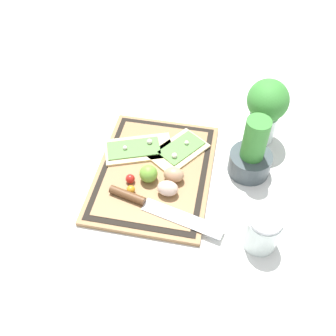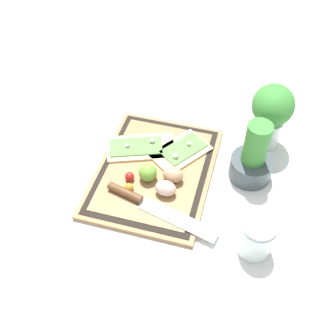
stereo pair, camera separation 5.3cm
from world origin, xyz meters
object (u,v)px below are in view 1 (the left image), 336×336
egg_pink (168,188)px  knife (146,203)px  egg_brown (174,175)px  pizza_slice_near (138,149)px  cherry_tomato_yellow (131,190)px  pizza_slice_far (179,150)px  sauce_jar (262,232)px  lime (149,174)px  herb_glass (266,107)px  cherry_tomato_red (130,179)px  herb_pot (252,155)px

egg_pink → knife: bearing=-45.0°
knife → egg_brown: 0.11m
pizza_slice_near → cherry_tomato_yellow: (0.15, 0.02, 0.01)m
pizza_slice_far → sauce_jar: (0.25, 0.24, 0.02)m
egg_brown → lime: bearing=-79.6°
egg_pink → herb_glass: bearing=140.1°
cherry_tomato_red → sauce_jar: 0.37m
lime → cherry_tomato_yellow: 0.06m
lime → cherry_tomato_red: (0.02, -0.05, -0.01)m
cherry_tomato_red → sauce_jar: size_ratio=0.24×
lime → herb_glass: 0.39m
knife → egg_pink: 0.07m
egg_brown → cherry_tomato_red: size_ratio=2.24×
egg_brown → herb_pot: herb_pot is taller
pizza_slice_far → pizza_slice_near: bearing=-82.2°
pizza_slice_far → herb_pot: size_ratio=1.03×
pizza_slice_near → egg_pink: (0.14, 0.12, 0.02)m
cherry_tomato_yellow → lime: bearing=144.5°
herb_glass → knife: bearing=-40.7°
egg_pink → lime: (-0.04, -0.06, 0.00)m
pizza_slice_far → herb_glass: herb_glass is taller
knife → sauce_jar: 0.30m
egg_pink → cherry_tomato_yellow: 0.10m
egg_brown → cherry_tomato_yellow: 0.12m
knife → lime: lime is taller
lime → cherry_tomato_yellow: (0.05, -0.04, -0.01)m
pizza_slice_far → egg_pink: size_ratio=3.43×
cherry_tomato_red → herb_glass: herb_glass is taller
pizza_slice_near → herb_pot: 0.33m
pizza_slice_far → egg_brown: egg_brown is taller
cherry_tomato_red → egg_brown: bearing=104.4°
egg_pink → sauce_jar: 0.26m
egg_brown → herb_glass: size_ratio=0.28×
herb_pot → herb_glass: bearing=169.8°
pizza_slice_near → herb_glass: size_ratio=1.09×
herb_glass → pizza_slice_near: bearing=-68.2°
sauce_jar → herb_glass: 0.38m
egg_pink → pizza_slice_near: bearing=-140.0°
pizza_slice_near → sauce_jar: (0.23, 0.36, 0.02)m
pizza_slice_near → herb_pot: bearing=89.5°
egg_pink → sauce_jar: size_ratio=0.54×
herb_pot → pizza_slice_near: bearing=-90.5°
egg_pink → lime: size_ratio=1.14×
herb_pot → sauce_jar: (0.23, 0.04, -0.02)m
pizza_slice_far → cherry_tomato_red: size_ratio=7.68×
pizza_slice_near → pizza_slice_far: same height
lime → knife: bearing=8.2°
knife → sauce_jar: sauce_jar is taller
pizza_slice_far → cherry_tomato_yellow: size_ratio=8.53×
egg_pink → sauce_jar: bearing=69.3°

